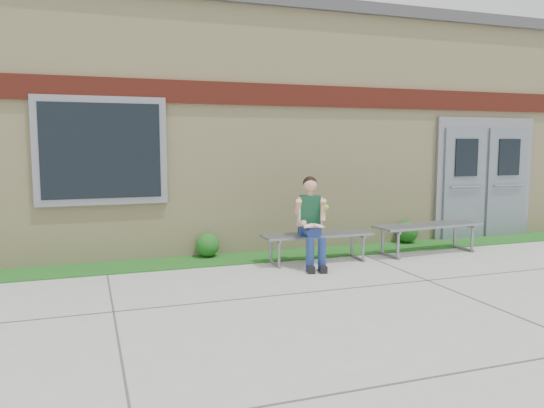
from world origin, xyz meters
name	(u,v)px	position (x,y,z in m)	size (l,w,h in m)	color
ground	(381,298)	(0.00, 0.00, 0.00)	(80.00, 80.00, 0.00)	#9E9E99
grass_strip	(298,254)	(0.00, 2.60, 0.01)	(16.00, 0.80, 0.02)	#144C16
school_building	(240,130)	(0.00, 5.99, 2.10)	(16.20, 6.22, 4.20)	beige
bench_left	(317,240)	(0.07, 2.00, 0.34)	(1.72, 0.50, 0.44)	gray
bench_right	(428,231)	(2.07, 2.00, 0.38)	(1.91, 0.64, 0.49)	gray
girl	(311,220)	(-0.11, 1.80, 0.69)	(0.50, 0.84, 1.33)	navy
shrub_mid	(208,245)	(-1.45, 2.85, 0.21)	(0.38, 0.38, 0.38)	#144C16
shrub_east	(407,232)	(2.23, 2.85, 0.22)	(0.40, 0.40, 0.40)	#144C16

